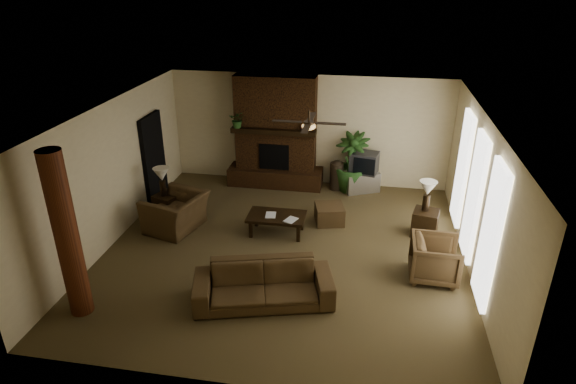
% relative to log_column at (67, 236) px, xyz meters
% --- Properties ---
extents(room_shell, '(7.00, 7.00, 7.00)m').
position_rel_log_column_xyz_m(room_shell, '(2.95, 2.40, 0.00)').
color(room_shell, brown).
rests_on(room_shell, ground).
extents(fireplace, '(2.40, 0.70, 2.80)m').
position_rel_log_column_xyz_m(fireplace, '(2.15, 5.62, -0.24)').
color(fireplace, '#472913').
rests_on(fireplace, ground).
extents(windows, '(0.08, 3.65, 2.35)m').
position_rel_log_column_xyz_m(windows, '(6.40, 2.60, -0.05)').
color(windows, white).
rests_on(windows, ground).
extents(log_column, '(0.36, 0.36, 2.80)m').
position_rel_log_column_xyz_m(log_column, '(0.00, 0.00, 0.00)').
color(log_column, brown).
rests_on(log_column, ground).
extents(doorway, '(0.10, 1.00, 2.10)m').
position_rel_log_column_xyz_m(doorway, '(-0.49, 4.20, -0.35)').
color(doorway, black).
rests_on(doorway, ground).
extents(ceiling_fan, '(1.35, 1.35, 0.37)m').
position_rel_log_column_xyz_m(ceiling_fan, '(3.35, 2.70, 1.13)').
color(ceiling_fan, black).
rests_on(ceiling_fan, ceiling).
extents(sofa, '(2.40, 1.24, 0.90)m').
position_rel_log_column_xyz_m(sofa, '(2.89, 0.75, -0.95)').
color(sofa, '#503C22').
rests_on(sofa, ground).
extents(armchair_left, '(1.06, 1.35, 1.04)m').
position_rel_log_column_xyz_m(armchair_left, '(0.51, 2.89, -0.88)').
color(armchair_left, '#503C22').
rests_on(armchair_left, ground).
extents(armchair_right, '(0.80, 0.85, 0.86)m').
position_rel_log_column_xyz_m(armchair_right, '(5.77, 1.93, -0.97)').
color(armchair_right, '#503C22').
rests_on(armchair_right, ground).
extents(coffee_table, '(1.20, 0.70, 0.43)m').
position_rel_log_column_xyz_m(coffee_table, '(2.66, 3.05, -1.03)').
color(coffee_table, black).
rests_on(coffee_table, ground).
extents(ottoman, '(0.73, 0.73, 0.40)m').
position_rel_log_column_xyz_m(ottoman, '(3.72, 3.73, -1.20)').
color(ottoman, '#503C22').
rests_on(ottoman, ground).
extents(tv_stand, '(0.98, 0.81, 0.50)m').
position_rel_log_column_xyz_m(tv_stand, '(4.34, 5.55, -1.15)').
color(tv_stand, silver).
rests_on(tv_stand, ground).
extents(tv, '(0.74, 0.64, 0.52)m').
position_rel_log_column_xyz_m(tv, '(4.39, 5.54, -0.64)').
color(tv, '#363638').
rests_on(tv, tv_stand).
extents(floor_vase, '(0.34, 0.34, 0.77)m').
position_rel_log_column_xyz_m(floor_vase, '(3.72, 5.55, -0.97)').
color(floor_vase, '#33281C').
rests_on(floor_vase, ground).
extents(floor_plant, '(1.33, 1.69, 0.83)m').
position_rel_log_column_xyz_m(floor_plant, '(4.08, 5.55, -0.98)').
color(floor_plant, '#2A5020').
rests_on(floor_plant, ground).
extents(side_table_left, '(0.65, 0.65, 0.55)m').
position_rel_log_column_xyz_m(side_table_left, '(0.12, 3.38, -1.12)').
color(side_table_left, black).
rests_on(side_table_left, ground).
extents(lamp_left, '(0.43, 0.43, 0.65)m').
position_rel_log_column_xyz_m(lamp_left, '(0.07, 3.33, -0.40)').
color(lamp_left, black).
rests_on(lamp_left, side_table_left).
extents(side_table_right, '(0.60, 0.60, 0.55)m').
position_rel_log_column_xyz_m(side_table_right, '(5.74, 3.52, -1.12)').
color(side_table_right, black).
rests_on(side_table_right, ground).
extents(lamp_right, '(0.45, 0.45, 0.65)m').
position_rel_log_column_xyz_m(lamp_right, '(5.71, 3.57, -0.40)').
color(lamp_right, black).
rests_on(lamp_right, side_table_right).
extents(mantel_plant, '(0.41, 0.45, 0.33)m').
position_rel_log_column_xyz_m(mantel_plant, '(1.27, 5.31, 0.32)').
color(mantel_plant, '#2A5020').
rests_on(mantel_plant, fireplace).
extents(mantel_vase, '(0.28, 0.29, 0.22)m').
position_rel_log_column_xyz_m(mantel_vase, '(2.91, 5.40, 0.27)').
color(mantel_vase, brown).
rests_on(mantel_vase, fireplace).
extents(book_a, '(0.22, 0.05, 0.29)m').
position_rel_log_column_xyz_m(book_a, '(2.44, 2.99, -0.83)').
color(book_a, '#999999').
rests_on(book_a, coffee_table).
extents(book_b, '(0.20, 0.11, 0.29)m').
position_rel_log_column_xyz_m(book_b, '(2.90, 2.91, -0.82)').
color(book_b, '#999999').
rests_on(book_b, coffee_table).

